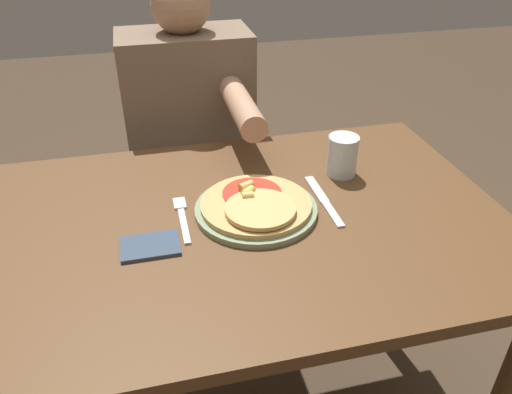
% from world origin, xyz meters
% --- Properties ---
extents(dining_table, '(1.17, 0.78, 0.75)m').
position_xyz_m(dining_table, '(0.00, 0.00, 0.63)').
color(dining_table, brown).
rests_on(dining_table, ground_plane).
extents(plate, '(0.28, 0.28, 0.01)m').
position_xyz_m(plate, '(0.03, 0.02, 0.75)').
color(plate, gray).
rests_on(plate, dining_table).
extents(pizza, '(0.25, 0.25, 0.04)m').
position_xyz_m(pizza, '(0.03, 0.01, 0.77)').
color(pizza, tan).
rests_on(pizza, plate).
extents(fork, '(0.03, 0.18, 0.00)m').
position_xyz_m(fork, '(-0.14, 0.04, 0.75)').
color(fork, silver).
rests_on(fork, dining_table).
extents(knife, '(0.02, 0.22, 0.00)m').
position_xyz_m(knife, '(0.19, 0.02, 0.75)').
color(knife, silver).
rests_on(knife, dining_table).
extents(drinking_glass, '(0.08, 0.08, 0.10)m').
position_xyz_m(drinking_glass, '(0.28, 0.14, 0.80)').
color(drinking_glass, silver).
rests_on(drinking_glass, dining_table).
extents(napkin, '(0.12, 0.08, 0.01)m').
position_xyz_m(napkin, '(-0.21, -0.06, 0.75)').
color(napkin, '#38475B').
rests_on(napkin, dining_table).
extents(person_diner, '(0.39, 0.52, 1.17)m').
position_xyz_m(person_diner, '(-0.05, 0.59, 0.68)').
color(person_diner, '#2D2D38').
rests_on(person_diner, ground_plane).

